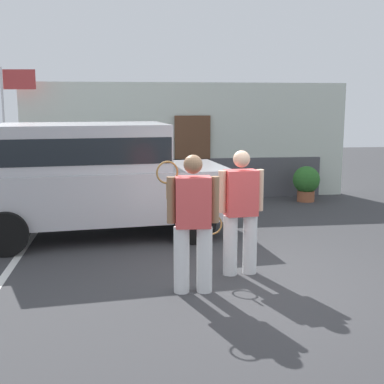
# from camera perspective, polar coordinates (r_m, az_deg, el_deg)

# --- Properties ---
(ground_plane) EXTENTS (40.00, 40.00, 0.00)m
(ground_plane) POSITION_cam_1_polar(r_m,az_deg,el_deg) (7.14, 5.70, -9.90)
(ground_plane) COLOR #38383A
(parking_stripe_0) EXTENTS (0.12, 4.40, 0.01)m
(parking_stripe_0) POSITION_cam_1_polar(r_m,az_deg,el_deg) (8.58, -18.94, -6.97)
(parking_stripe_0) COLOR silver
(parking_stripe_0) RESTS_ON ground_plane
(house_frontage) EXTENTS (8.22, 0.40, 2.91)m
(house_frontage) POSITION_cam_1_polar(r_m,az_deg,el_deg) (13.05, -0.50, 5.34)
(house_frontage) COLOR silver
(house_frontage) RESTS_ON ground_plane
(parked_suv) EXTENTS (4.78, 2.57, 2.05)m
(parked_suv) POSITION_cam_1_polar(r_m,az_deg,el_deg) (9.41, -10.98, 1.99)
(parked_suv) COLOR #B7B7BC
(parked_suv) RESTS_ON ground_plane
(tennis_player_man) EXTENTS (0.79, 0.30, 1.78)m
(tennis_player_man) POSITION_cam_1_polar(r_m,az_deg,el_deg) (6.47, 0.08, -3.33)
(tennis_player_man) COLOR white
(tennis_player_man) RESTS_ON ground_plane
(tennis_player_woman) EXTENTS (0.91, 0.31, 1.77)m
(tennis_player_woman) POSITION_cam_1_polar(r_m,az_deg,el_deg) (7.20, 5.42, -2.15)
(tennis_player_woman) COLOR white
(tennis_player_woman) RESTS_ON ground_plane
(potted_plant_by_porch) EXTENTS (0.66, 0.66, 0.87)m
(potted_plant_by_porch) POSITION_cam_1_polar(r_m,az_deg,el_deg) (12.92, 12.64, 1.11)
(potted_plant_by_porch) COLOR #9E5638
(potted_plant_by_porch) RESTS_ON ground_plane
(flag_pole) EXTENTS (0.80, 0.12, 3.22)m
(flag_pole) POSITION_cam_1_polar(r_m,az_deg,el_deg) (12.69, -19.53, 8.49)
(flag_pole) COLOR silver
(flag_pole) RESTS_ON ground_plane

